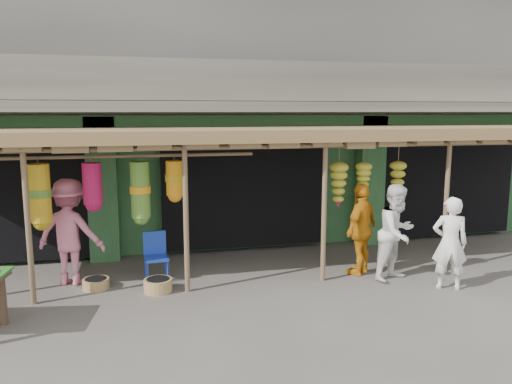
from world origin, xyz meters
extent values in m
plane|color=#514C47|center=(0.00, 0.00, 0.00)|extent=(80.00, 80.00, 0.00)
cube|color=gray|center=(0.00, 5.00, 5.00)|extent=(16.00, 6.00, 4.00)
cube|color=#2D6033|center=(0.00, 5.15, 1.50)|extent=(16.00, 5.70, 3.00)
cube|color=gray|center=(0.00, 1.65, 3.20)|extent=(16.00, 0.90, 0.22)
cube|color=gray|center=(0.00, 1.25, 3.70)|extent=(16.00, 0.10, 0.80)
cube|color=#2D6033|center=(0.00, 2.05, 2.85)|extent=(16.00, 0.35, 0.35)
cube|color=black|center=(-5.00, 3.00, 1.35)|extent=(3.60, 2.00, 2.50)
cube|color=black|center=(0.00, 3.00, 1.35)|extent=(3.60, 2.00, 2.50)
cube|color=black|center=(5.00, 3.00, 1.35)|extent=(3.60, 2.00, 2.50)
cube|color=#2D6033|center=(-3.00, 2.05, 1.50)|extent=(0.60, 0.35, 3.00)
cube|color=#2D6033|center=(3.00, 2.05, 1.50)|extent=(0.60, 0.35, 3.00)
cylinder|color=brown|center=(-4.00, -0.20, 1.30)|extent=(0.09, 0.09, 2.60)
cylinder|color=brown|center=(-1.50, -0.20, 1.30)|extent=(0.09, 0.09, 2.60)
cylinder|color=brown|center=(1.00, -0.20, 1.30)|extent=(0.09, 0.09, 2.60)
cylinder|color=brown|center=(3.50, -0.20, 1.30)|extent=(0.09, 0.09, 2.60)
cylinder|color=brown|center=(-0.25, -0.20, 2.50)|extent=(12.90, 0.08, 0.08)
cylinder|color=brown|center=(-3.00, 0.20, 2.35)|extent=(5.50, 0.06, 0.06)
cube|color=brown|center=(0.00, 0.90, 2.68)|extent=(14.00, 2.70, 0.22)
cube|color=brown|center=(-4.26, -0.96, 0.37)|extent=(0.09, 0.09, 0.73)
cylinder|color=#1B3BB3|center=(-2.17, 0.32, 0.20)|extent=(0.04, 0.04, 0.40)
cylinder|color=#1B3BB3|center=(-1.81, 0.35, 0.20)|extent=(0.04, 0.04, 0.40)
cylinder|color=#1B3BB3|center=(-2.19, 0.68, 0.20)|extent=(0.04, 0.04, 0.40)
cylinder|color=#1B3BB3|center=(-1.83, 0.71, 0.20)|extent=(0.04, 0.04, 0.40)
cube|color=#1B3BB3|center=(-2.00, 0.52, 0.42)|extent=(0.45, 0.45, 0.05)
cube|color=#1B3BB3|center=(-2.02, 0.72, 0.66)|extent=(0.42, 0.07, 0.45)
cylinder|color=#A27448|center=(-3.07, 0.31, 0.09)|extent=(0.48, 0.48, 0.18)
cylinder|color=#A7804E|center=(-2.00, -0.09, 0.11)|extent=(0.63, 0.63, 0.22)
imported|color=white|center=(3.00, -1.11, 0.83)|extent=(0.71, 0.59, 1.65)
imported|color=white|center=(2.34, -0.45, 0.90)|extent=(1.08, 0.99, 1.79)
imported|color=orange|center=(1.85, 0.01, 0.88)|extent=(1.08, 0.98, 1.76)
imported|color=pink|center=(-3.50, 0.69, 0.96)|extent=(1.42, 1.11, 1.93)
camera|label=1|loc=(-2.24, -8.56, 3.11)|focal=35.00mm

